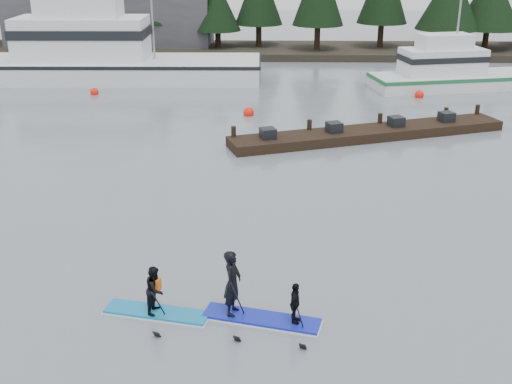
{
  "coord_description": "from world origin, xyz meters",
  "views": [
    {
      "loc": [
        0.51,
        -15.22,
        9.51
      ],
      "look_at": [
        0.0,
        6.0,
        1.1
      ],
      "focal_mm": 45.0,
      "sensor_mm": 36.0,
      "label": 1
    }
  ],
  "objects_px": {
    "fishing_boat_medium": "(455,80)",
    "paddleboard_duo": "(253,296)",
    "fishing_boat_large": "(110,68)",
    "floating_dock": "(369,133)",
    "paddleboard_solo": "(156,297)"
  },
  "relations": [
    {
      "from": "fishing_boat_medium",
      "to": "paddleboard_solo",
      "type": "xyz_separation_m",
      "value": [
        -15.61,
        -28.85,
        0.04
      ]
    },
    {
      "from": "paddleboard_duo",
      "to": "paddleboard_solo",
      "type": "bearing_deg",
      "value": -169.81
    },
    {
      "from": "fishing_boat_medium",
      "to": "paddleboard_duo",
      "type": "bearing_deg",
      "value": -126.07
    },
    {
      "from": "fishing_boat_medium",
      "to": "paddleboard_duo",
      "type": "height_order",
      "value": "fishing_boat_medium"
    },
    {
      "from": "fishing_boat_large",
      "to": "floating_dock",
      "type": "relative_size",
      "value": 1.38
    },
    {
      "from": "fishing_boat_large",
      "to": "floating_dock",
      "type": "bearing_deg",
      "value": -41.37
    },
    {
      "from": "fishing_boat_large",
      "to": "paddleboard_solo",
      "type": "xyz_separation_m",
      "value": [
        8.57,
        -30.97,
        -0.31
      ]
    },
    {
      "from": "fishing_boat_medium",
      "to": "paddleboard_duo",
      "type": "distance_m",
      "value": 31.81
    },
    {
      "from": "floating_dock",
      "to": "paddleboard_solo",
      "type": "bearing_deg",
      "value": -135.2
    },
    {
      "from": "paddleboard_solo",
      "to": "paddleboard_duo",
      "type": "distance_m",
      "value": 2.63
    },
    {
      "from": "fishing_boat_large",
      "to": "floating_dock",
      "type": "height_order",
      "value": "fishing_boat_large"
    },
    {
      "from": "floating_dock",
      "to": "paddleboard_duo",
      "type": "distance_m",
      "value": 17.85
    },
    {
      "from": "fishing_boat_medium",
      "to": "paddleboard_solo",
      "type": "bearing_deg",
      "value": -130.39
    },
    {
      "from": "paddleboard_solo",
      "to": "fishing_boat_medium",
      "type": "bearing_deg",
      "value": 73.6
    },
    {
      "from": "paddleboard_duo",
      "to": "floating_dock",
      "type": "bearing_deg",
      "value": 86.35
    }
  ]
}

